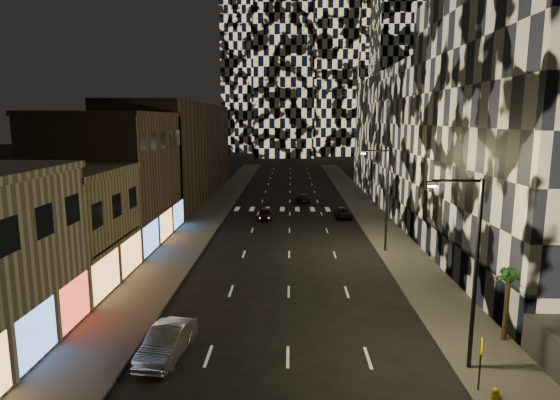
{
  "coord_description": "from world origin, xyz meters",
  "views": [
    {
      "loc": [
        0.11,
        -10.7,
        11.74
      ],
      "look_at": [
        -0.66,
        22.43,
        6.0
      ],
      "focal_mm": 30.0,
      "sensor_mm": 36.0,
      "label": 1
    }
  ],
  "objects_px": {
    "streetlight_near": "(471,261)",
    "car_dark_midlane": "(265,214)",
    "streetlight_far": "(385,193)",
    "car_dark_oncoming": "(303,198)",
    "fire_hydrant": "(495,398)",
    "car_dark_rightlane": "(343,213)",
    "car_silver_parked": "(167,342)",
    "ped_sign": "(481,355)",
    "palm_tree": "(509,281)"
  },
  "relations": [
    {
      "from": "streetlight_near",
      "to": "car_dark_oncoming",
      "type": "xyz_separation_m",
      "value": [
        -6.49,
        45.45,
        -4.74
      ]
    },
    {
      "from": "streetlight_near",
      "to": "car_silver_parked",
      "type": "bearing_deg",
      "value": 176.39
    },
    {
      "from": "fire_hydrant",
      "to": "car_dark_midlane",
      "type": "bearing_deg",
      "value": 107.3
    },
    {
      "from": "streetlight_far",
      "to": "palm_tree",
      "type": "xyz_separation_m",
      "value": [
        3.15,
        -17.15,
        -1.95
      ]
    },
    {
      "from": "car_silver_parked",
      "to": "fire_hydrant",
      "type": "xyz_separation_m",
      "value": [
        14.54,
        -4.01,
        -0.24
      ]
    },
    {
      "from": "streetlight_far",
      "to": "car_dark_rightlane",
      "type": "relative_size",
      "value": 2.15
    },
    {
      "from": "fire_hydrant",
      "to": "car_dark_oncoming",
      "type": "bearing_deg",
      "value": 97.78
    },
    {
      "from": "streetlight_far",
      "to": "car_dark_rightlane",
      "type": "bearing_deg",
      "value": 97.35
    },
    {
      "from": "streetlight_far",
      "to": "car_dark_midlane",
      "type": "xyz_separation_m",
      "value": [
        -11.24,
        13.48,
        -4.67
      ]
    },
    {
      "from": "streetlight_near",
      "to": "car_dark_midlane",
      "type": "distance_m",
      "value": 35.63
    },
    {
      "from": "car_dark_rightlane",
      "to": "car_silver_parked",
      "type": "bearing_deg",
      "value": -108.51
    },
    {
      "from": "car_silver_parked",
      "to": "car_dark_midlane",
      "type": "xyz_separation_m",
      "value": [
        3.15,
        32.57,
        -0.09
      ]
    },
    {
      "from": "streetlight_far",
      "to": "palm_tree",
      "type": "distance_m",
      "value": 17.55
    },
    {
      "from": "car_silver_parked",
      "to": "palm_tree",
      "type": "distance_m",
      "value": 17.84
    },
    {
      "from": "car_dark_midlane",
      "to": "streetlight_far",
      "type": "bearing_deg",
      "value": -51.88
    },
    {
      "from": "car_dark_midlane",
      "to": "streetlight_near",
      "type": "bearing_deg",
      "value": -73.14
    },
    {
      "from": "streetlight_far",
      "to": "car_silver_parked",
      "type": "bearing_deg",
      "value": -127.02
    },
    {
      "from": "car_silver_parked",
      "to": "car_dark_rightlane",
      "type": "relative_size",
      "value": 1.11
    },
    {
      "from": "car_dark_oncoming",
      "to": "ped_sign",
      "type": "distance_m",
      "value": 47.8
    },
    {
      "from": "fire_hydrant",
      "to": "streetlight_far",
      "type": "bearing_deg",
      "value": 90.36
    },
    {
      "from": "streetlight_near",
      "to": "car_dark_midlane",
      "type": "xyz_separation_m",
      "value": [
        -11.24,
        33.48,
        -4.67
      ]
    },
    {
      "from": "car_dark_oncoming",
      "to": "car_dark_rightlane",
      "type": "distance_m",
      "value": 11.77
    },
    {
      "from": "ped_sign",
      "to": "car_dark_rightlane",
      "type": "bearing_deg",
      "value": 114.76
    },
    {
      "from": "car_dark_oncoming",
      "to": "car_dark_rightlane",
      "type": "xyz_separation_m",
      "value": [
        4.61,
        -10.83,
        -0.03
      ]
    },
    {
      "from": "car_silver_parked",
      "to": "ped_sign",
      "type": "height_order",
      "value": "ped_sign"
    },
    {
      "from": "car_dark_rightlane",
      "to": "fire_hydrant",
      "type": "height_order",
      "value": "car_dark_rightlane"
    },
    {
      "from": "fire_hydrant",
      "to": "car_dark_rightlane",
      "type": "bearing_deg",
      "value": 93.08
    },
    {
      "from": "car_dark_midlane",
      "to": "fire_hydrant",
      "type": "height_order",
      "value": "car_dark_midlane"
    },
    {
      "from": "streetlight_far",
      "to": "car_dark_oncoming",
      "type": "distance_m",
      "value": 26.69
    },
    {
      "from": "ped_sign",
      "to": "streetlight_far",
      "type": "bearing_deg",
      "value": 111.75
    },
    {
      "from": "car_dark_rightlane",
      "to": "palm_tree",
      "type": "distance_m",
      "value": 32.29
    },
    {
      "from": "streetlight_near",
      "to": "fire_hydrant",
      "type": "bearing_deg",
      "value": -87.32
    },
    {
      "from": "streetlight_far",
      "to": "car_silver_parked",
      "type": "relative_size",
      "value": 1.93
    },
    {
      "from": "car_dark_rightlane",
      "to": "streetlight_near",
      "type": "bearing_deg",
      "value": -85.03
    },
    {
      "from": "streetlight_far",
      "to": "car_dark_oncoming",
      "type": "height_order",
      "value": "streetlight_far"
    },
    {
      "from": "car_dark_midlane",
      "to": "car_dark_oncoming",
      "type": "relative_size",
      "value": 0.95
    },
    {
      "from": "car_dark_rightlane",
      "to": "ped_sign",
      "type": "bearing_deg",
      "value": -85.28
    },
    {
      "from": "car_dark_rightlane",
      "to": "palm_tree",
      "type": "xyz_separation_m",
      "value": [
        5.03,
        -31.77,
        2.82
      ]
    },
    {
      "from": "fire_hydrant",
      "to": "palm_tree",
      "type": "height_order",
      "value": "palm_tree"
    },
    {
      "from": "ped_sign",
      "to": "palm_tree",
      "type": "xyz_separation_m",
      "value": [
        3.2,
        4.75,
        1.63
      ]
    },
    {
      "from": "car_silver_parked",
      "to": "car_dark_rightlane",
      "type": "height_order",
      "value": "car_silver_parked"
    },
    {
      "from": "car_dark_oncoming",
      "to": "car_dark_rightlane",
      "type": "height_order",
      "value": "car_dark_oncoming"
    },
    {
      "from": "car_silver_parked",
      "to": "car_dark_oncoming",
      "type": "relative_size",
      "value": 1.1
    },
    {
      "from": "car_dark_midlane",
      "to": "ped_sign",
      "type": "height_order",
      "value": "ped_sign"
    },
    {
      "from": "car_dark_oncoming",
      "to": "car_dark_rightlane",
      "type": "bearing_deg",
      "value": 105.14
    },
    {
      "from": "streetlight_near",
      "to": "ped_sign",
      "type": "relative_size",
      "value": 3.72
    },
    {
      "from": "car_dark_midlane",
      "to": "ped_sign",
      "type": "bearing_deg",
      "value": -74.16
    },
    {
      "from": "car_silver_parked",
      "to": "palm_tree",
      "type": "relative_size",
      "value": 1.18
    },
    {
      "from": "car_silver_parked",
      "to": "car_dark_rightlane",
      "type": "distance_m",
      "value": 35.95
    },
    {
      "from": "car_dark_midlane",
      "to": "ped_sign",
      "type": "relative_size",
      "value": 1.65
    }
  ]
}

